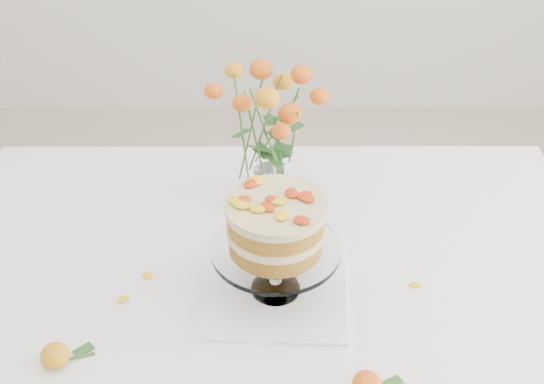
# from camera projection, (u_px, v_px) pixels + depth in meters

# --- Properties ---
(table) EXTENTS (1.43, 0.93, 0.76)m
(table) POSITION_uv_depth(u_px,v_px,m) (271.00, 288.00, 1.68)
(table) COLOR tan
(table) RESTS_ON ground
(napkin) EXTENTS (0.30, 0.30, 0.01)m
(napkin) POSITION_uv_depth(u_px,v_px,m) (276.00, 291.00, 1.55)
(napkin) COLOR white
(napkin) RESTS_ON table
(cake_stand) EXTENTS (0.26, 0.26, 0.23)m
(cake_stand) POSITION_uv_depth(u_px,v_px,m) (276.00, 230.00, 1.46)
(cake_stand) COLOR white
(cake_stand) RESTS_ON napkin
(rose_vase) EXTENTS (0.26, 0.26, 0.36)m
(rose_vase) POSITION_uv_depth(u_px,v_px,m) (269.00, 124.00, 1.68)
(rose_vase) COLOR white
(rose_vase) RESTS_ON table
(loose_rose_near) EXTENTS (0.09, 0.05, 0.05)m
(loose_rose_near) POSITION_uv_depth(u_px,v_px,m) (55.00, 355.00, 1.38)
(loose_rose_near) COLOR orange
(loose_rose_near) RESTS_ON table
(loose_rose_far) EXTENTS (0.10, 0.05, 0.05)m
(loose_rose_far) POSITION_uv_depth(u_px,v_px,m) (367.00, 384.00, 1.33)
(loose_rose_far) COLOR #C94309
(loose_rose_far) RESTS_ON table
(stray_petal_a) EXTENTS (0.03, 0.02, 0.00)m
(stray_petal_a) POSITION_uv_depth(u_px,v_px,m) (213.00, 292.00, 1.55)
(stray_petal_a) COLOR yellow
(stray_petal_a) RESTS_ON table
(stray_petal_b) EXTENTS (0.03, 0.02, 0.00)m
(stray_petal_b) POSITION_uv_depth(u_px,v_px,m) (261.00, 306.00, 1.52)
(stray_petal_b) COLOR yellow
(stray_petal_b) RESTS_ON table
(stray_petal_c) EXTENTS (0.03, 0.02, 0.00)m
(stray_petal_c) POSITION_uv_depth(u_px,v_px,m) (281.00, 320.00, 1.48)
(stray_petal_c) COLOR yellow
(stray_petal_c) RESTS_ON table
(stray_petal_d) EXTENTS (0.03, 0.02, 0.00)m
(stray_petal_d) POSITION_uv_depth(u_px,v_px,m) (147.00, 276.00, 1.59)
(stray_petal_d) COLOR yellow
(stray_petal_d) RESTS_ON table
(stray_petal_e) EXTENTS (0.03, 0.02, 0.00)m
(stray_petal_e) POSITION_uv_depth(u_px,v_px,m) (123.00, 299.00, 1.53)
(stray_petal_e) COLOR yellow
(stray_petal_e) RESTS_ON table
(stray_petal_f) EXTENTS (0.03, 0.02, 0.00)m
(stray_petal_f) POSITION_uv_depth(u_px,v_px,m) (416.00, 285.00, 1.57)
(stray_petal_f) COLOR yellow
(stray_petal_f) RESTS_ON table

